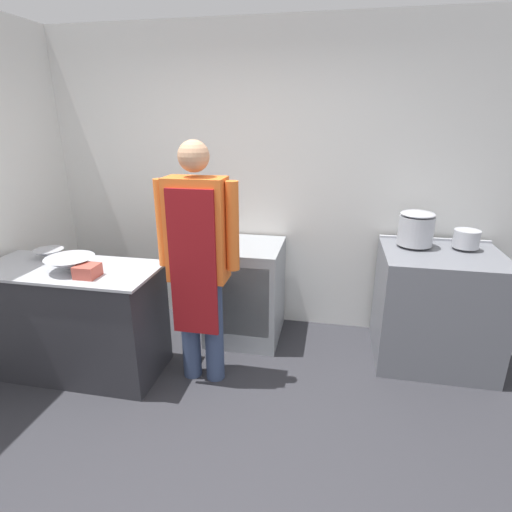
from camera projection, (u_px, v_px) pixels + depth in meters
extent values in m
plane|color=#2D2D33|center=(195.00, 495.00, 2.14)|extent=(14.00, 14.00, 0.00)
cube|color=white|center=(264.00, 184.00, 3.63)|extent=(8.00, 0.05, 2.70)
cube|color=#2D2D33|center=(76.00, 321.00, 3.09)|extent=(1.29, 0.58, 0.85)
cube|color=#B2B5BC|center=(68.00, 269.00, 2.95)|extent=(1.35, 0.60, 0.02)
cube|color=slate|center=(435.00, 308.00, 3.22)|extent=(0.90, 0.75, 0.93)
cube|color=#B2B5BC|center=(453.00, 292.00, 2.79)|extent=(0.83, 0.03, 0.10)
cube|color=#B2B5BC|center=(434.00, 239.00, 3.40)|extent=(0.90, 0.03, 0.02)
cube|color=#93999E|center=(245.00, 291.00, 3.60)|extent=(0.64, 0.66, 0.88)
cube|color=silver|center=(237.00, 302.00, 3.29)|extent=(0.54, 0.02, 0.61)
cylinder|color=#38476B|center=(190.00, 328.00, 3.02)|extent=(0.14, 0.14, 0.82)
cylinder|color=#38476B|center=(214.00, 330.00, 2.99)|extent=(0.14, 0.14, 0.82)
cube|color=orange|center=(197.00, 230.00, 2.75)|extent=(0.41, 0.22, 0.72)
cube|color=maroon|center=(193.00, 265.00, 2.71)|extent=(0.33, 0.02, 1.04)
cylinder|color=orange|center=(163.00, 223.00, 2.78)|extent=(0.09, 0.09, 0.62)
cylinder|color=orange|center=(232.00, 227.00, 2.69)|extent=(0.09, 0.09, 0.62)
sphere|color=tan|center=(194.00, 156.00, 2.59)|extent=(0.21, 0.21, 0.21)
cone|color=#B2B5BC|center=(70.00, 264.00, 2.87)|extent=(0.35, 0.35, 0.10)
cone|color=#B2B5BC|center=(49.00, 254.00, 3.14)|extent=(0.23, 0.23, 0.07)
cube|color=#B24C3F|center=(87.00, 271.00, 2.76)|extent=(0.15, 0.15, 0.09)
cylinder|color=#B2B5BC|center=(416.00, 231.00, 3.19)|extent=(0.27, 0.27, 0.23)
ellipsoid|color=#B2B5BC|center=(418.00, 214.00, 3.14)|extent=(0.27, 0.27, 0.05)
cylinder|color=#B2B5BC|center=(466.00, 239.00, 3.13)|extent=(0.19, 0.19, 0.14)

